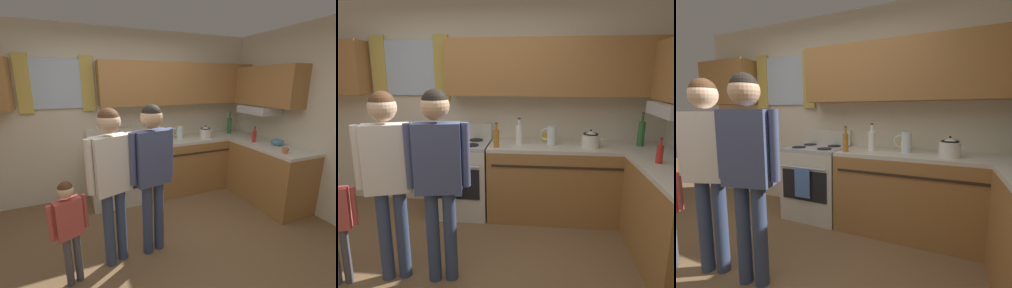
# 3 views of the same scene
# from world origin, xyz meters

# --- Properties ---
(back_wall_unit) EXTENTS (4.60, 0.42, 2.60)m
(back_wall_unit) POSITION_xyz_m (0.09, 1.82, 1.49)
(back_wall_unit) COLOR beige
(back_wall_unit) RESTS_ON ground
(kitchen_counter_run) EXTENTS (2.11, 1.83, 0.90)m
(kitchen_counter_run) POSITION_xyz_m (1.52, 1.21, 0.45)
(kitchen_counter_run) COLOR #9E6B38
(kitchen_counter_run) RESTS_ON ground
(stove_oven) EXTENTS (0.72, 0.67, 1.10)m
(stove_oven) POSITION_xyz_m (-0.19, 1.54, 0.47)
(stove_oven) COLOR beige
(stove_oven) RESTS_ON ground
(bottle_milk_white) EXTENTS (0.08, 0.08, 0.31)m
(bottle_milk_white) POSITION_xyz_m (0.54, 1.53, 1.02)
(bottle_milk_white) COLOR white
(bottle_milk_white) RESTS_ON kitchen_counter_run
(bottle_sauce_red) EXTENTS (0.06, 0.06, 0.25)m
(bottle_sauce_red) POSITION_xyz_m (1.89, 0.89, 0.99)
(bottle_sauce_red) COLOR red
(bottle_sauce_red) RESTS_ON kitchen_counter_run
(bottle_wine_green) EXTENTS (0.08, 0.08, 0.39)m
(bottle_wine_green) POSITION_xyz_m (1.94, 1.59, 1.05)
(bottle_wine_green) COLOR #2D6633
(bottle_wine_green) RESTS_ON kitchen_counter_run
(bottle_oil_amber) EXTENTS (0.06, 0.06, 0.29)m
(bottle_oil_amber) POSITION_xyz_m (0.29, 1.34, 1.01)
(bottle_oil_amber) COLOR #B27223
(bottle_oil_amber) RESTS_ON kitchen_counter_run
(mug_mustard_yellow) EXTENTS (0.12, 0.08, 0.09)m
(mug_mustard_yellow) POSITION_xyz_m (0.85, 1.76, 0.95)
(mug_mustard_yellow) COLOR gold
(mug_mustard_yellow) RESTS_ON kitchen_counter_run
(stovetop_kettle) EXTENTS (0.27, 0.20, 0.21)m
(stovetop_kettle) POSITION_xyz_m (1.35, 1.46, 1.00)
(stovetop_kettle) COLOR silver
(stovetop_kettle) RESTS_ON kitchen_counter_run
(water_pitcher) EXTENTS (0.19, 0.11, 0.22)m
(water_pitcher) POSITION_xyz_m (0.91, 1.56, 1.01)
(water_pitcher) COLOR silver
(water_pitcher) RESTS_ON kitchen_counter_run
(adult_holding_child) EXTENTS (0.47, 0.26, 1.59)m
(adult_holding_child) POSITION_xyz_m (-0.43, 0.23, 1.00)
(adult_holding_child) COLOR #38476B
(adult_holding_child) RESTS_ON ground
(adult_in_plaid) EXTENTS (0.49, 0.22, 1.61)m
(adult_in_plaid) POSITION_xyz_m (-0.02, 0.24, 1.01)
(adult_in_plaid) COLOR #38476B
(adult_in_plaid) RESTS_ON ground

